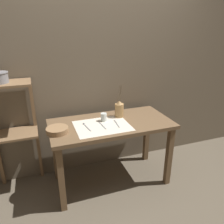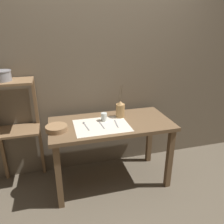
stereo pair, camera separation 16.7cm
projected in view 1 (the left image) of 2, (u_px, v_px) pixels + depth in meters
name	position (u px, v px, depth m)	size (l,w,h in m)	color
ground_plane	(111.00, 180.00, 2.67)	(12.00, 12.00, 0.00)	brown
stone_wall_back	(99.00, 75.00, 2.61)	(7.00, 0.06, 2.40)	#6B5E4C
wooden_table	(111.00, 131.00, 2.43)	(1.33, 0.66, 0.77)	brown
wooden_shelf_unit	(12.00, 118.00, 2.28)	(0.47, 0.31, 1.24)	brown
linen_cloth	(102.00, 126.00, 2.30)	(0.57, 0.44, 0.00)	beige
pitcher_with_flowers	(119.00, 109.00, 2.50)	(0.10, 0.10, 0.40)	#A87F4C
wooden_bowl	(57.00, 130.00, 2.15)	(0.22, 0.22, 0.05)	#8E6B47
glass_tumbler_near	(104.00, 117.00, 2.40)	(0.07, 0.07, 0.09)	silver
spoon_inner	(85.00, 125.00, 2.30)	(0.05, 0.20, 0.02)	gray
knife_center	(102.00, 125.00, 2.30)	(0.03, 0.19, 0.00)	gray
fork_outer	(117.00, 123.00, 2.35)	(0.03, 0.19, 0.00)	gray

